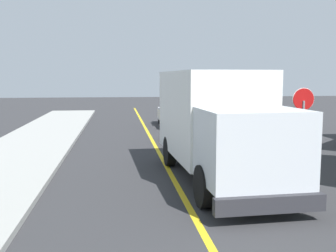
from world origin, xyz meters
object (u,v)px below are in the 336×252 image
at_px(box_truck, 217,120).
at_px(parked_car_mid, 175,113).
at_px(stop_sign, 303,111).
at_px(parked_car_near, 194,125).

height_order(box_truck, parked_car_mid, box_truck).
bearing_deg(parked_car_mid, stop_sign, -75.48).
height_order(parked_car_mid, stop_sign, stop_sign).
distance_m(parked_car_near, stop_sign, 5.78).
bearing_deg(box_truck, stop_sign, 26.89).
relative_size(box_truck, parked_car_mid, 1.65).
height_order(parked_car_near, stop_sign, stop_sign).
xyz_separation_m(box_truck, stop_sign, (3.55, 1.80, 0.09)).
xyz_separation_m(parked_car_mid, stop_sign, (2.92, -11.29, 1.06)).
bearing_deg(parked_car_mid, parked_car_near, -90.23).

